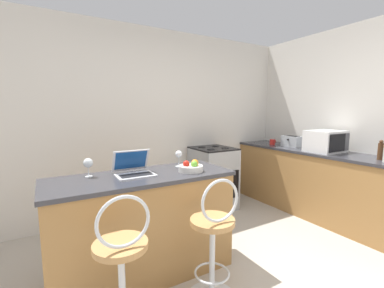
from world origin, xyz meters
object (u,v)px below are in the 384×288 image
at_px(pepper_mill, 380,150).
at_px(bar_stool_far, 214,245).
at_px(toaster, 292,141).
at_px(stove_range, 213,178).
at_px(fruit_bowl, 191,167).
at_px(mug_red, 272,142).
at_px(laptop, 133,168).
at_px(bar_stool_near, 122,274).
at_px(microwave, 326,141).
at_px(wine_glass_short, 179,155).
at_px(wine_glass_tall, 88,163).

bearing_deg(pepper_mill, bar_stool_far, 177.39).
relative_size(toaster, pepper_mill, 1.28).
height_order(toaster, stove_range, toaster).
bearing_deg(fruit_bowl, mug_red, 24.05).
relative_size(toaster, mug_red, 2.84).
distance_m(laptop, mug_red, 2.65).
height_order(bar_stool_near, microwave, microwave).
xyz_separation_m(microwave, wine_glass_short, (-2.13, 0.17, -0.03)).
bearing_deg(toaster, microwave, -91.75).
distance_m(bar_stool_near, mug_red, 3.20).
distance_m(bar_stool_near, toaster, 3.17).
relative_size(bar_stool_far, toaster, 3.43).
distance_m(fruit_bowl, wine_glass_short, 0.25).
bearing_deg(wine_glass_tall, bar_stool_far, -45.32).
bearing_deg(laptop, bar_stool_near, -114.05).
distance_m(toaster, stove_range, 1.33).
bearing_deg(bar_stool_far, pepper_mill, -2.61).
distance_m(mug_red, wine_glass_tall, 2.96).
relative_size(toaster, wine_glass_tall, 1.84).
distance_m(bar_stool_near, stove_range, 2.43).
relative_size(laptop, mug_red, 3.12).
bearing_deg(pepper_mill, toaster, 88.95).
bearing_deg(bar_stool_near, fruit_bowl, 32.33).
distance_m(laptop, fruit_bowl, 0.51).
bearing_deg(mug_red, pepper_mill, -87.41).
bearing_deg(mug_red, toaster, -73.20).
bearing_deg(toaster, stove_range, 155.48).
relative_size(fruit_bowl, mug_red, 2.18).
height_order(laptop, fruit_bowl, laptop).
height_order(laptop, toaster, laptop).
relative_size(toaster, wine_glass_short, 1.81).
distance_m(bar_stool_far, fruit_bowl, 0.70).
bearing_deg(fruit_bowl, stove_range, 47.38).
bearing_deg(wine_glass_tall, stove_range, 24.49).
height_order(bar_stool_near, stove_range, bar_stool_near).
xyz_separation_m(stove_range, wine_glass_tall, (-1.87, -0.85, 0.57)).
distance_m(microwave, pepper_mill, 0.66).
relative_size(mug_red, wine_glass_short, 0.64).
height_order(wine_glass_tall, pepper_mill, pepper_mill).
distance_m(microwave, stove_range, 1.64).
distance_m(wine_glass_tall, pepper_mill, 3.08).
relative_size(microwave, fruit_bowl, 2.14).
distance_m(fruit_bowl, pepper_mill, 2.20).
bearing_deg(microwave, stove_range, 135.84).
height_order(microwave, wine_glass_short, microwave).
height_order(laptop, pepper_mill, pepper_mill).
relative_size(microwave, pepper_mill, 2.10).
xyz_separation_m(microwave, mug_red, (-0.07, 0.85, -0.10)).
xyz_separation_m(toaster, wine_glass_short, (-2.14, -0.38, 0.04)).
xyz_separation_m(pepper_mill, wine_glass_short, (-2.12, 0.83, 0.01)).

